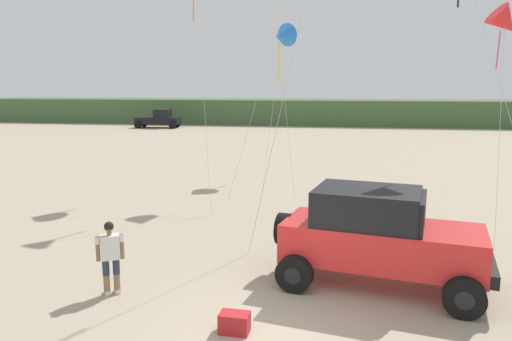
# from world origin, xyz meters

# --- Properties ---
(ground_plane) EXTENTS (220.00, 220.00, 0.00)m
(ground_plane) POSITION_xyz_m (0.00, 0.00, 0.00)
(ground_plane) COLOR tan
(dune_ridge) EXTENTS (90.00, 7.43, 2.82)m
(dune_ridge) POSITION_xyz_m (1.84, 49.07, 1.41)
(dune_ridge) COLOR #426038
(dune_ridge) RESTS_ON ground_plane
(jeep) EXTENTS (5.01, 3.16, 2.26)m
(jeep) POSITION_xyz_m (1.97, 2.63, 1.20)
(jeep) COLOR red
(jeep) RESTS_ON ground_plane
(person_watching) EXTENTS (0.56, 0.44, 1.67)m
(person_watching) POSITION_xyz_m (-3.85, 1.15, 0.94)
(person_watching) COLOR #8C664C
(person_watching) RESTS_ON ground_plane
(cooler_box) EXTENTS (0.58, 0.39, 0.38)m
(cooler_box) POSITION_xyz_m (-0.82, -0.05, 0.19)
(cooler_box) COLOR #B21E23
(cooler_box) RESTS_ON ground_plane
(distant_pickup) EXTENTS (4.73, 2.70, 1.98)m
(distant_pickup) POSITION_xyz_m (-17.82, 41.22, 0.94)
(distant_pickup) COLOR black
(distant_pickup) RESTS_ON ground_plane
(kite_blue_swept) EXTENTS (2.41, 6.69, 7.60)m
(kite_blue_swept) POSITION_xyz_m (6.95, 11.45, 6.84)
(kite_blue_swept) COLOR red
(kite_blue_swept) RESTS_ON ground_plane
(kite_pink_ribbon) EXTENTS (1.71, 5.73, 7.63)m
(kite_pink_ribbon) POSITION_xyz_m (-1.84, 16.16, 6.92)
(kite_pink_ribbon) COLOR blue
(kite_pink_ribbon) RESTS_ON ground_plane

